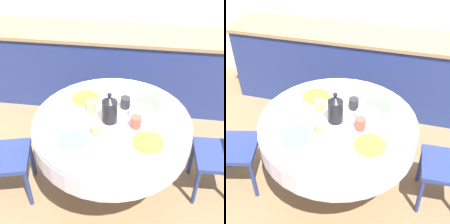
{
  "view_description": "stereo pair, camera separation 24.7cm",
  "coord_description": "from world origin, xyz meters",
  "views": [
    {
      "loc": [
        0.27,
        -1.94,
        2.34
      ],
      "look_at": [
        0.0,
        0.0,
        0.83
      ],
      "focal_mm": 50.0,
      "sensor_mm": 36.0,
      "label": 1
    },
    {
      "loc": [
        0.51,
        -1.89,
        2.34
      ],
      "look_at": [
        0.0,
        0.0,
        0.83
      ],
      "focal_mm": 50.0,
      "sensor_mm": 36.0,
      "label": 2
    }
  ],
  "objects": [
    {
      "name": "ground_plane",
      "position": [
        0.0,
        0.0,
        0.0
      ],
      "size": [
        12.0,
        12.0,
        0.0
      ],
      "primitive_type": "plane",
      "color": "#8E704C"
    },
    {
      "name": "kitchen_counter",
      "position": [
        0.0,
        1.37,
        0.46
      ],
      "size": [
        3.24,
        0.64,
        0.92
      ],
      "color": "navy",
      "rests_on": "ground_plane"
    },
    {
      "name": "dining_table",
      "position": [
        0.0,
        0.0,
        0.63
      ],
      "size": [
        1.3,
        1.3,
        0.75
      ],
      "color": "tan",
      "rests_on": "ground_plane"
    },
    {
      "name": "plate_near_left",
      "position": [
        -0.26,
        -0.27,
        0.76
      ],
      "size": [
        0.24,
        0.24,
        0.01
      ],
      "primitive_type": "cylinder",
      "color": "#60BCB7",
      "rests_on": "dining_table"
    },
    {
      "name": "cup_near_left",
      "position": [
        -0.09,
        -0.18,
        0.8
      ],
      "size": [
        0.08,
        0.08,
        0.1
      ],
      "primitive_type": "cylinder",
      "color": "#DBB766",
      "rests_on": "dining_table"
    },
    {
      "name": "plate_near_right",
      "position": [
        0.3,
        -0.23,
        0.76
      ],
      "size": [
        0.24,
        0.24,
        0.01
      ],
      "primitive_type": "cylinder",
      "color": "orange",
      "rests_on": "dining_table"
    },
    {
      "name": "cup_near_right",
      "position": [
        0.2,
        -0.06,
        0.8
      ],
      "size": [
        0.08,
        0.08,
        0.1
      ],
      "primitive_type": "cylinder",
      "color": "#CC4C3D",
      "rests_on": "dining_table"
    },
    {
      "name": "plate_far_left",
      "position": [
        -0.27,
        0.27,
        0.76
      ],
      "size": [
        0.24,
        0.24,
        0.01
      ],
      "primitive_type": "cylinder",
      "color": "yellow",
      "rests_on": "dining_table"
    },
    {
      "name": "cup_far_left",
      "position": [
        -0.18,
        0.09,
        0.8
      ],
      "size": [
        0.08,
        0.08,
        0.1
      ],
      "primitive_type": "cylinder",
      "color": "#DBB766",
      "rests_on": "dining_table"
    },
    {
      "name": "plate_far_right",
      "position": [
        0.28,
        0.26,
        0.76
      ],
      "size": [
        0.24,
        0.24,
        0.01
      ],
      "primitive_type": "cylinder",
      "color": "#5BA85B",
      "rests_on": "dining_table"
    },
    {
      "name": "cup_far_right",
      "position": [
        0.09,
        0.19,
        0.8
      ],
      "size": [
        0.08,
        0.08,
        0.1
      ],
      "primitive_type": "cylinder",
      "color": "#28282D",
      "rests_on": "dining_table"
    },
    {
      "name": "coffee_carafe",
      "position": [
        -0.02,
        -0.02,
        0.87
      ],
      "size": [
        0.12,
        0.12,
        0.27
      ],
      "color": "black",
      "rests_on": "dining_table"
    },
    {
      "name": "fruit_bowl",
      "position": [
        0.23,
        0.09,
        0.78
      ],
      "size": [
        0.2,
        0.2,
        0.05
      ],
      "primitive_type": "cylinder",
      "color": "silver",
      "rests_on": "dining_table"
    }
  ]
}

